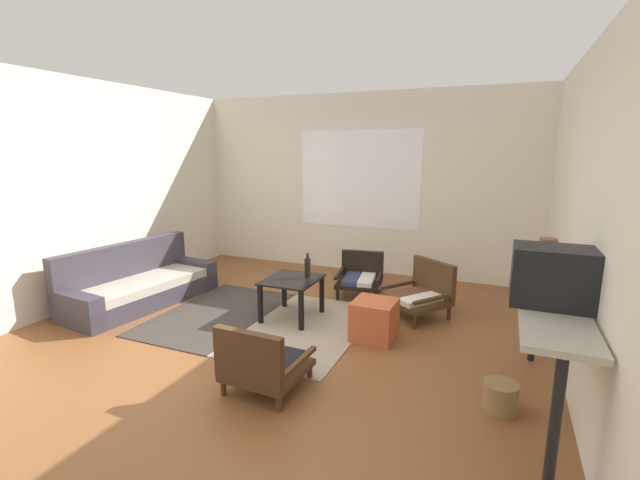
# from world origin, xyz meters

# --- Properties ---
(ground_plane) EXTENTS (7.80, 7.80, 0.00)m
(ground_plane) POSITION_xyz_m (0.00, 0.00, 0.00)
(ground_plane) COLOR brown
(far_wall_with_window) EXTENTS (5.60, 0.13, 2.70)m
(far_wall_with_window) POSITION_xyz_m (0.00, 3.06, 1.35)
(far_wall_with_window) COLOR silver
(far_wall_with_window) RESTS_ON ground
(side_wall_right) EXTENTS (0.12, 6.60, 2.70)m
(side_wall_right) POSITION_xyz_m (2.66, 0.30, 1.35)
(side_wall_right) COLOR silver
(side_wall_right) RESTS_ON ground
(side_wall_left) EXTENTS (0.12, 6.60, 2.70)m
(side_wall_left) POSITION_xyz_m (-2.66, 0.30, 1.35)
(side_wall_left) COLOR silver
(side_wall_left) RESTS_ON ground
(area_rug) EXTENTS (2.27, 1.87, 0.01)m
(area_rug) POSITION_xyz_m (-0.36, 0.59, 0.01)
(area_rug) COLOR #38332D
(area_rug) RESTS_ON ground
(couch) EXTENTS (0.95, 1.92, 0.73)m
(couch) POSITION_xyz_m (-2.03, 0.52, 0.22)
(couch) COLOR #38333D
(couch) RESTS_ON ground
(coffee_table) EXTENTS (0.57, 0.64, 0.46)m
(coffee_table) POSITION_xyz_m (-0.06, 0.81, 0.37)
(coffee_table) COLOR black
(coffee_table) RESTS_ON ground
(armchair_by_window) EXTENTS (0.64, 0.65, 0.55)m
(armchair_by_window) POSITION_xyz_m (0.40, 1.89, 0.26)
(armchair_by_window) COLOR black
(armchair_by_window) RESTS_ON ground
(armchair_striped_foreground) EXTENTS (0.60, 0.61, 0.57)m
(armchair_striped_foreground) POSITION_xyz_m (0.41, -0.65, 0.24)
(armchair_striped_foreground) COLOR #472D19
(armchair_striped_foreground) RESTS_ON ground
(armchair_corner) EXTENTS (0.85, 0.85, 0.62)m
(armchair_corner) POSITION_xyz_m (1.26, 1.48, 0.28)
(armchair_corner) COLOR #472D19
(armchair_corner) RESTS_ON ground
(ottoman_orange) EXTENTS (0.42, 0.42, 0.40)m
(ottoman_orange) POSITION_xyz_m (0.94, 0.64, 0.20)
(ottoman_orange) COLOR #BC5633
(ottoman_orange) RESTS_ON ground
(console_shelf) EXTENTS (0.40, 1.84, 0.89)m
(console_shelf) POSITION_xyz_m (2.38, -0.10, 0.79)
(console_shelf) COLOR #B2AD9E
(console_shelf) RESTS_ON ground
(crt_television) EXTENTS (0.51, 0.34, 0.38)m
(crt_television) POSITION_xyz_m (2.37, -0.29, 1.08)
(crt_television) COLOR black
(crt_television) RESTS_ON console_shelf
(clay_vase) EXTENTS (0.26, 0.26, 0.32)m
(clay_vase) POSITION_xyz_m (2.38, 0.34, 1.01)
(clay_vase) COLOR brown
(clay_vase) RESTS_ON console_shelf
(glass_bottle) EXTENTS (0.07, 0.07, 0.28)m
(glass_bottle) POSITION_xyz_m (0.08, 0.93, 0.58)
(glass_bottle) COLOR black
(glass_bottle) RESTS_ON coffee_table
(wicker_basket) EXTENTS (0.25, 0.25, 0.21)m
(wicker_basket) POSITION_xyz_m (2.13, -0.18, 0.10)
(wicker_basket) COLOR olive
(wicker_basket) RESTS_ON ground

